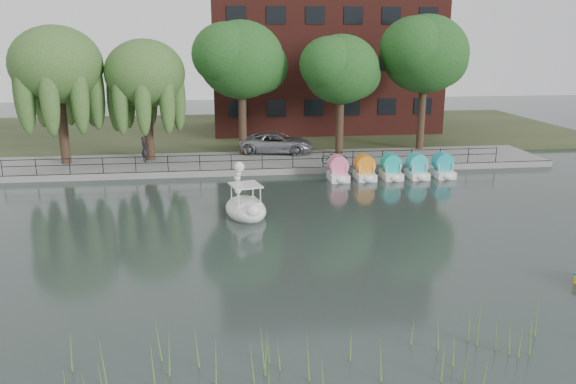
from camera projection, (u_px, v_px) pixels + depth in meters
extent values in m
plane|color=#3F4D4B|center=(288.00, 247.00, 23.82)|extent=(120.00, 120.00, 0.00)
cube|color=gray|center=(259.00, 162.00, 39.07)|extent=(40.00, 6.00, 0.40)
cube|color=gray|center=(263.00, 172.00, 36.25)|extent=(40.00, 0.25, 0.40)
cube|color=#47512D|center=(248.00, 131.00, 52.47)|extent=(60.00, 22.00, 0.36)
cylinder|color=black|center=(262.00, 154.00, 36.14)|extent=(32.00, 0.04, 0.04)
cylinder|color=black|center=(262.00, 160.00, 36.24)|extent=(32.00, 0.04, 0.04)
cylinder|color=black|center=(262.00, 161.00, 36.25)|extent=(0.05, 0.05, 1.00)
cube|color=#4C1E16|center=(323.00, 29.00, 50.89)|extent=(20.00, 10.00, 18.00)
cylinder|color=#473323|center=(63.00, 132.00, 37.35)|extent=(0.60, 0.60, 4.20)
ellipsoid|color=#577937|center=(56.00, 65.00, 36.19)|extent=(5.88, 5.88, 5.00)
cylinder|color=#473323|center=(149.00, 132.00, 38.56)|extent=(0.60, 0.60, 3.80)
ellipsoid|color=#577937|center=(145.00, 73.00, 37.50)|extent=(5.32, 5.32, 4.52)
cylinder|color=#473323|center=(243.00, 123.00, 40.21)|extent=(0.60, 0.60, 4.50)
ellipsoid|color=#296326|center=(241.00, 60.00, 39.04)|extent=(6.00, 6.00, 5.10)
cylinder|color=#473323|center=(340.00, 126.00, 40.65)|extent=(0.60, 0.60, 4.05)
ellipsoid|color=#296326|center=(341.00, 69.00, 39.59)|extent=(5.40, 5.40, 4.59)
cylinder|color=#473323|center=(421.00, 118.00, 42.31)|extent=(0.60, 0.60, 4.72)
ellipsoid|color=#296326|center=(425.00, 54.00, 41.08)|extent=(6.30, 6.30, 5.36)
imported|color=gray|center=(277.00, 141.00, 41.05)|extent=(4.08, 6.67, 1.73)
imported|color=gray|center=(334.00, 157.00, 37.50)|extent=(0.81, 1.78, 1.00)
imported|color=black|center=(144.00, 147.00, 38.09)|extent=(0.77, 0.86, 1.98)
ellipsoid|color=white|center=(246.00, 209.00, 27.84)|extent=(2.56, 3.38, 0.67)
cube|color=white|center=(246.00, 204.00, 27.65)|extent=(1.51, 1.59, 0.34)
cube|color=white|center=(245.00, 185.00, 27.46)|extent=(1.71, 1.80, 0.07)
ellipsoid|color=white|center=(253.00, 211.00, 26.61)|extent=(0.81, 0.70, 0.63)
sphere|color=white|center=(239.00, 167.00, 28.23)|extent=(0.54, 0.54, 0.54)
cone|color=black|center=(237.00, 166.00, 28.56)|extent=(0.29, 0.34, 0.22)
cylinder|color=yellow|center=(238.00, 166.00, 28.42)|extent=(0.31, 0.18, 0.29)
cube|color=white|center=(338.00, 177.00, 34.94)|extent=(1.15, 1.70, 0.44)
cylinder|color=pink|center=(338.00, 165.00, 34.84)|extent=(0.90, 1.20, 0.90)
cube|color=white|center=(365.00, 176.00, 35.15)|extent=(1.15, 1.70, 0.44)
cylinder|color=orange|center=(365.00, 164.00, 35.05)|extent=(0.90, 1.20, 0.90)
cube|color=white|center=(391.00, 175.00, 35.36)|extent=(1.15, 1.70, 0.44)
cylinder|color=#16B2A6|center=(391.00, 163.00, 35.26)|extent=(0.90, 1.20, 0.90)
cube|color=white|center=(417.00, 174.00, 35.56)|extent=(1.15, 1.70, 0.44)
cylinder|color=#2BB3BD|center=(417.00, 163.00, 35.47)|extent=(0.90, 1.20, 0.90)
cube|color=white|center=(443.00, 173.00, 35.77)|extent=(1.15, 1.70, 0.44)
cylinder|color=teal|center=(443.00, 162.00, 35.67)|extent=(0.90, 1.20, 0.90)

